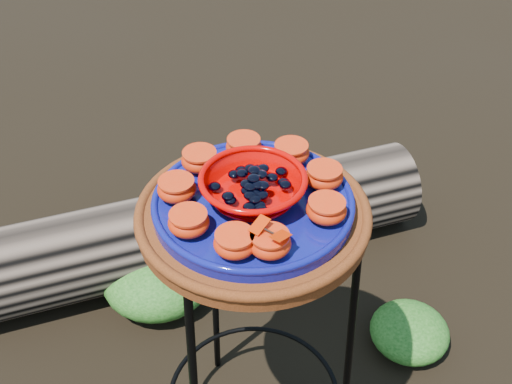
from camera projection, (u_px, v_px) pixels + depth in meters
name	position (u px, v px, depth m)	size (l,w,h in m)	color
plant_stand	(254.00, 343.00, 1.39)	(0.44, 0.44, 0.70)	black
terracotta_saucer	(253.00, 217.00, 1.16)	(0.42, 0.42, 0.03)	#471F07
cobalt_plate	(253.00, 204.00, 1.14)	(0.36, 0.36, 0.02)	#041160
red_bowl	(253.00, 188.00, 1.11)	(0.18, 0.18, 0.05)	#C50200
glass_gems	(253.00, 172.00, 1.09)	(0.14, 0.14, 0.02)	black
orange_half_0	(270.00, 243.00, 1.02)	(0.07, 0.07, 0.04)	#CD0600
orange_half_1	(326.00, 210.00, 1.08)	(0.07, 0.07, 0.04)	#CD0600
orange_half_2	(324.00, 177.00, 1.15)	(0.07, 0.07, 0.04)	#CD0600
orange_half_3	(291.00, 153.00, 1.20)	(0.07, 0.07, 0.04)	#CD0600
orange_half_4	(244.00, 147.00, 1.22)	(0.07, 0.07, 0.04)	#CD0600
orange_half_5	(200.00, 160.00, 1.19)	(0.07, 0.07, 0.04)	#CD0600
orange_half_6	(177.00, 189.00, 1.12)	(0.07, 0.07, 0.04)	#CD0600
orange_half_7	(189.00, 222.00, 1.05)	(0.07, 0.07, 0.04)	#CD0600
orange_half_8	(235.00, 243.00, 1.02)	(0.07, 0.07, 0.04)	#CD0600
butterfly	(270.00, 231.00, 1.00)	(0.08, 0.05, 0.01)	red
driftwood_log	(198.00, 228.00, 1.99)	(1.42, 0.37, 0.27)	black
foliage_right	(410.00, 331.00, 1.78)	(0.22, 0.22, 0.11)	#11440E
foliage_back	(158.00, 275.00, 1.91)	(0.33, 0.33, 0.16)	#11440E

